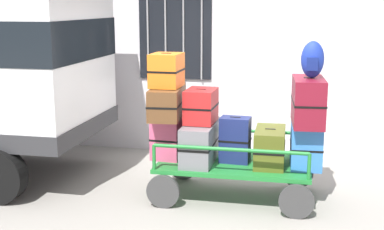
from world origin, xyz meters
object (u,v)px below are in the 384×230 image
suitcase_left_middle (167,102)px  suitcase_midleft_middle (201,106)px  suitcase_center_bottom (235,140)px  suitcase_left_bottom (167,139)px  suitcase_left_top (167,70)px  suitcase_midleft_bottom (200,142)px  suitcase_right_middle (308,101)px  suitcase_midright_bottom (270,147)px  luggage_cart (234,169)px  backpack (313,60)px  suitcase_right_bottom (306,145)px

suitcase_left_middle → suitcase_midleft_middle: (0.44, 0.00, -0.03)m
suitcase_midleft_middle → suitcase_center_bottom: 0.62m
suitcase_left_bottom → suitcase_left_top: bearing=90.0°
suitcase_midleft_bottom → suitcase_center_bottom: suitcase_center_bottom is taller
suitcase_midleft_middle → suitcase_right_middle: 1.34m
suitcase_left_middle → suitcase_midright_bottom: size_ratio=1.24×
luggage_cart → backpack: 1.70m
suitcase_left_bottom → suitcase_right_bottom: (1.78, 0.06, -0.00)m
suitcase_left_top → suitcase_midright_bottom: bearing=0.6°
backpack → suitcase_left_bottom: bearing=179.9°
luggage_cart → suitcase_left_top: (-0.89, 0.00, 1.26)m
suitcase_left_top → suitcase_midleft_middle: 0.63m
suitcase_midleft_middle → suitcase_right_middle: (1.33, -0.02, 0.11)m
suitcase_right_middle → suitcase_center_bottom: bearing=177.9°
suitcase_left_bottom → suitcase_right_bottom: suitcase_left_bottom is taller
suitcase_left_top → backpack: size_ratio=1.10×
suitcase_left_middle → backpack: bearing=-1.6°
suitcase_left_middle → suitcase_center_bottom: suitcase_left_middle is taller
suitcase_center_bottom → suitcase_midright_bottom: 0.45m
luggage_cart → suitcase_left_bottom: size_ratio=3.64×
suitcase_midleft_middle → suitcase_center_bottom: suitcase_midleft_middle is taller
luggage_cart → suitcase_left_top: 1.54m
suitcase_midleft_middle → suitcase_midright_bottom: bearing=-0.5°
suitcase_midleft_bottom → suitcase_left_bottom: bearing=-177.9°
suitcase_right_middle → backpack: 0.51m
suitcase_center_bottom → backpack: backpack is taller
suitcase_midleft_middle → suitcase_midright_bottom: 1.01m
suitcase_midright_bottom → backpack: backpack is taller
suitcase_left_bottom → suitcase_midleft_bottom: suitcase_left_bottom is taller
suitcase_center_bottom → suitcase_midright_bottom: size_ratio=0.83×
suitcase_midleft_bottom → suitcase_midleft_middle: suitcase_midleft_middle is taller
suitcase_left_top → suitcase_right_bottom: 1.99m
luggage_cart → suitcase_right_bottom: bearing=2.0°
luggage_cart → suitcase_midleft_bottom: (-0.44, -0.01, 0.34)m
backpack → luggage_cart: bearing=178.3°
luggage_cart → suitcase_midleft_bottom: 0.56m
suitcase_left_middle → suitcase_center_bottom: (0.89, 0.01, -0.46)m
luggage_cart → suitcase_left_top: size_ratio=4.19×
luggage_cart → suitcase_center_bottom: suitcase_center_bottom is taller
suitcase_midleft_bottom → suitcase_midleft_middle: (0.00, 0.04, 0.47)m
suitcase_right_bottom → suitcase_center_bottom: bearing=179.7°
suitcase_midleft_bottom → suitcase_center_bottom: bearing=5.7°
suitcase_left_top → suitcase_left_bottom: bearing=-90.0°
suitcase_midright_bottom → suitcase_left_middle: bearing=179.8°
suitcase_midleft_middle → suitcase_right_bottom: (1.33, 0.00, -0.45)m
suitcase_midleft_bottom → suitcase_midright_bottom: size_ratio=1.30×
suitcase_midleft_bottom → suitcase_midleft_middle: 0.47m
suitcase_right_bottom → backpack: (0.03, -0.06, 1.07)m
luggage_cart → suitcase_midleft_middle: size_ratio=3.74×
suitcase_left_middle → suitcase_right_middle: (1.78, -0.02, 0.08)m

